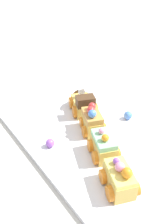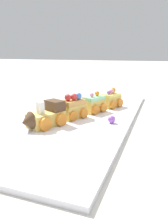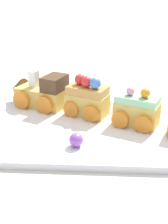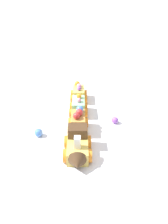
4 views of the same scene
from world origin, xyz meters
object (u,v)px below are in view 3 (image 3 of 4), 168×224
at_px(gumball_purple, 79,140).
at_px(cake_train_locomotive, 41,93).
at_px(cake_car_caramel, 90,100).
at_px(gumball_blue, 103,88).
at_px(cake_car_mint, 139,111).

bearing_deg(gumball_purple, cake_train_locomotive, -62.14).
relative_size(cake_car_caramel, gumball_blue, 3.67).
distance_m(cake_train_locomotive, gumball_purple, 0.20).
xyz_separation_m(cake_train_locomotive, cake_car_caramel, (-0.10, 0.05, 0.00)).
xyz_separation_m(gumball_purple, gumball_blue, (-0.04, -0.25, 0.00)).
height_order(cake_train_locomotive, cake_car_mint, same).
xyz_separation_m(cake_car_caramel, cake_car_mint, (-0.09, 0.04, -0.00)).
relative_size(gumball_purple, gumball_blue, 0.90).
xyz_separation_m(cake_car_mint, gumball_blue, (0.06, -0.16, -0.01)).
bearing_deg(cake_car_caramel, gumball_purple, 107.92).
relative_size(cake_car_caramel, gumball_purple, 4.09).
xyz_separation_m(cake_car_caramel, gumball_blue, (-0.03, -0.12, -0.02)).
xyz_separation_m(cake_car_mint, gumball_purple, (0.10, 0.09, -0.02)).
distance_m(gumball_purple, gumball_blue, 0.25).
relative_size(cake_train_locomotive, cake_car_caramel, 1.50).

